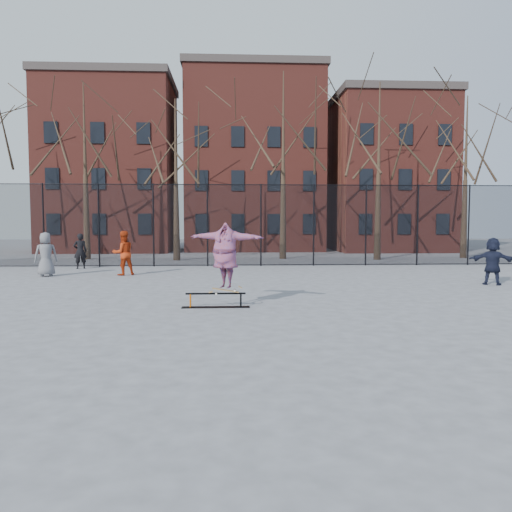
{
  "coord_description": "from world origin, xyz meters",
  "views": [
    {
      "loc": [
        -0.32,
        -11.32,
        2.19
      ],
      "look_at": [
        0.35,
        1.5,
        1.29
      ],
      "focal_mm": 35.0,
      "sensor_mm": 36.0,
      "label": 1
    }
  ],
  "objects": [
    {
      "name": "rowhouses",
      "position": [
        0.72,
        26.0,
        6.06
      ],
      "size": [
        29.0,
        7.0,
        13.0
      ],
      "color": "maroon",
      "rests_on": "ground"
    },
    {
      "name": "ground",
      "position": [
        0.0,
        0.0,
        0.0
      ],
      "size": [
        100.0,
        100.0,
        0.0
      ],
      "primitive_type": "plane",
      "color": "#5E5E63"
    },
    {
      "name": "tree_row",
      "position": [
        -0.25,
        17.15,
        7.36
      ],
      "size": [
        33.66,
        7.46,
        10.67
      ],
      "color": "black",
      "rests_on": "ground"
    },
    {
      "name": "skate_rail",
      "position": [
        -0.68,
        1.28,
        0.15
      ],
      "size": [
        1.73,
        0.26,
        0.38
      ],
      "color": "black",
      "rests_on": "ground"
    },
    {
      "name": "skateboard",
      "position": [
        -0.43,
        1.28,
        0.42
      ],
      "size": [
        0.74,
        0.18,
        0.09
      ],
      "primitive_type": null,
      "color": "olive",
      "rests_on": "skate_rail"
    },
    {
      "name": "skater",
      "position": [
        -0.43,
        1.28,
        1.3
      ],
      "size": [
        2.09,
        1.32,
        1.65
      ],
      "primitive_type": "imported",
      "rotation": [
        0.0,
        0.0,
        -0.41
      ],
      "color": "#533E9B",
      "rests_on": "skateboard"
    },
    {
      "name": "bystander_black",
      "position": [
        -7.21,
        12.0,
        0.81
      ],
      "size": [
        0.69,
        0.58,
        1.63
      ],
      "primitive_type": "imported",
      "rotation": [
        0.0,
        0.0,
        3.52
      ],
      "color": "black",
      "rests_on": "ground"
    },
    {
      "name": "bystander_navy",
      "position": [
        8.72,
        5.32,
        0.82
      ],
      "size": [
        1.57,
        1.13,
        1.64
      ],
      "primitive_type": "imported",
      "rotation": [
        0.0,
        0.0,
        2.66
      ],
      "color": "black",
      "rests_on": "ground"
    },
    {
      "name": "fence",
      "position": [
        -0.01,
        13.0,
        2.05
      ],
      "size": [
        34.03,
        0.07,
        4.0
      ],
      "color": "black",
      "rests_on": "ground"
    },
    {
      "name": "bystander_red",
      "position": [
        -4.64,
        9.09,
        0.9
      ],
      "size": [
        1.1,
        1.03,
        1.8
      ],
      "primitive_type": "imported",
      "rotation": [
        0.0,
        0.0,
        3.66
      ],
      "color": "#AA2E0F",
      "rests_on": "ground"
    },
    {
      "name": "bystander_grey",
      "position": [
        -7.62,
        8.82,
        0.88
      ],
      "size": [
        1.01,
        0.85,
        1.76
      ],
      "primitive_type": "imported",
      "rotation": [
        0.0,
        0.0,
        3.54
      ],
      "color": "slate",
      "rests_on": "ground"
    }
  ]
}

